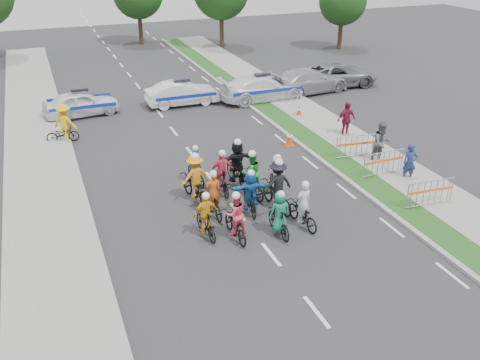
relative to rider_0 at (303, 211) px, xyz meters
name	(u,v)px	position (x,y,z in m)	size (l,w,h in m)	color
ground	(271,254)	(-1.74, -1.24, -0.59)	(90.00, 90.00, 0.00)	#28282B
curb_right	(331,168)	(3.36, 3.76, -0.53)	(0.20, 60.00, 0.12)	gray
grass_strip	(346,166)	(4.06, 3.76, -0.53)	(1.20, 60.00, 0.11)	#1F4215
sidewalk_right	(381,160)	(5.86, 3.76, -0.52)	(2.40, 60.00, 0.13)	gray
sidewalk_left	(48,217)	(-8.24, 3.76, -0.52)	(3.00, 60.00, 0.13)	gray
rider_0	(303,211)	(0.00, 0.00, 0.00)	(0.79, 1.79, 1.77)	black
rider_1	(279,217)	(-1.00, -0.22, 0.08)	(0.71, 1.62, 1.70)	black
rider_2	(235,221)	(-2.45, 0.10, 0.07)	(0.76, 1.76, 1.78)	black
rider_3	(206,219)	(-3.32, 0.56, 0.07)	(0.88, 1.65, 1.70)	black
rider_4	(277,190)	(-0.30, 1.45, 0.20)	(1.20, 2.07, 2.06)	black
rider_5	(250,194)	(-1.32, 1.54, 0.15)	(1.43, 1.71, 1.75)	black
rider_6	(213,200)	(-2.62, 1.89, 0.01)	(0.62, 1.76, 1.80)	black
rider_7	(276,178)	(0.19, 2.57, 0.08)	(0.77, 1.67, 1.70)	black
rider_8	(251,179)	(-0.78, 2.78, 0.12)	(0.88, 1.95, 1.93)	black
rider_9	(222,176)	(-1.74, 3.40, 0.12)	(0.95, 1.78, 1.85)	black
rider_10	(195,182)	(-2.90, 3.14, 0.19)	(1.22, 2.07, 2.01)	black
rider_11	(237,165)	(-0.91, 3.93, 0.24)	(1.61, 1.92, 1.98)	black
rider_12	(196,170)	(-2.43, 4.63, -0.03)	(0.74, 1.69, 1.67)	black
police_car_0	(81,103)	(-5.76, 14.96, 0.10)	(1.63, 4.04, 1.38)	white
police_car_1	(182,93)	(-0.12, 14.80, 0.10)	(1.45, 4.16, 1.37)	white
police_car_2	(262,88)	(4.53, 13.95, 0.15)	(2.08, 5.11, 1.48)	white
civilian_sedan	(309,81)	(7.89, 14.38, 0.16)	(2.09, 5.13, 1.49)	#A1A1A5
civilian_suv	(337,75)	(10.27, 15.06, 0.13)	(2.38, 5.16, 1.43)	slate
spectator_0	(410,162)	(5.77, 1.73, 0.19)	(0.57, 0.37, 1.56)	navy
spectator_1	(382,143)	(5.70, 3.62, 0.35)	(0.91, 0.71, 1.87)	#4E4F53
spectator_2	(346,120)	(5.96, 6.93, 0.30)	(1.04, 0.43, 1.78)	maroon
marshal_hiviz	(65,123)	(-6.88, 11.43, 0.32)	(1.17, 0.67, 1.82)	yellow
barrier_0	(430,194)	(4.96, -0.53, -0.03)	(2.00, 0.50, 1.12)	#A5A8AD
barrier_1	(383,164)	(4.96, 2.38, -0.03)	(2.00, 0.50, 1.12)	#A5A8AD
barrier_2	(356,147)	(4.96, 4.40, -0.03)	(2.00, 0.50, 1.12)	#A5A8AD
cone_0	(290,138)	(2.91, 6.93, -0.25)	(0.40, 0.40, 0.70)	#F24C0C
cone_1	(299,111)	(5.18, 10.40, -0.25)	(0.40, 0.40, 0.70)	#F24C0C
parked_bike	(63,134)	(-7.07, 11.29, -0.19)	(0.53, 1.52, 0.80)	black
tree_2	(343,1)	(16.26, 24.76, 3.25)	(3.85, 3.85, 5.77)	#382619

